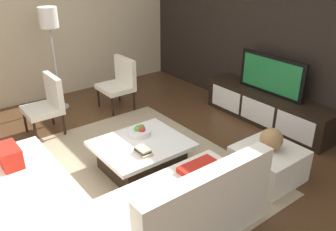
{
  "coord_description": "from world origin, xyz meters",
  "views": [
    {
      "loc": [
        3.06,
        -1.93,
        2.52
      ],
      "look_at": [
        -0.27,
        0.64,
        0.53
      ],
      "focal_mm": 37.85,
      "sensor_mm": 36.0,
      "label": 1
    }
  ],
  "objects_px": {
    "accent_chair_near": "(47,102)",
    "accent_chair_far": "(120,80)",
    "floor_lamp": "(49,25)",
    "coffee_table": "(142,155)",
    "decorative_ball": "(271,139)",
    "fruit_bowl": "(140,131)",
    "book_stack": "(143,151)",
    "ottoman": "(268,164)",
    "television": "(271,75)",
    "sectional_couch": "(91,209)",
    "media_console": "(267,108)"
  },
  "relations": [
    {
      "from": "fruit_bowl",
      "to": "ottoman",
      "type": "bearing_deg",
      "value": 38.23
    },
    {
      "from": "media_console",
      "to": "fruit_bowl",
      "type": "height_order",
      "value": "fruit_bowl"
    },
    {
      "from": "fruit_bowl",
      "to": "decorative_ball",
      "type": "distance_m",
      "value": 1.6
    },
    {
      "from": "media_console",
      "to": "television",
      "type": "xyz_separation_m",
      "value": [
        0.0,
        0.0,
        0.54
      ]
    },
    {
      "from": "accent_chair_far",
      "to": "decorative_ball",
      "type": "bearing_deg",
      "value": -2.05
    },
    {
      "from": "coffee_table",
      "to": "fruit_bowl",
      "type": "bearing_deg",
      "value": 150.45
    },
    {
      "from": "television",
      "to": "fruit_bowl",
      "type": "relative_size",
      "value": 4.06
    },
    {
      "from": "floor_lamp",
      "to": "fruit_bowl",
      "type": "bearing_deg",
      "value": 4.12
    },
    {
      "from": "media_console",
      "to": "coffee_table",
      "type": "bearing_deg",
      "value": -92.49
    },
    {
      "from": "media_console",
      "to": "television",
      "type": "relative_size",
      "value": 1.89
    },
    {
      "from": "fruit_bowl",
      "to": "book_stack",
      "type": "distance_m",
      "value": 0.46
    },
    {
      "from": "sectional_couch",
      "to": "accent_chair_far",
      "type": "bearing_deg",
      "value": 144.08
    },
    {
      "from": "ottoman",
      "to": "fruit_bowl",
      "type": "height_order",
      "value": "fruit_bowl"
    },
    {
      "from": "coffee_table",
      "to": "ottoman",
      "type": "relative_size",
      "value": 1.54
    },
    {
      "from": "television",
      "to": "fruit_bowl",
      "type": "bearing_deg",
      "value": -97.26
    },
    {
      "from": "coffee_table",
      "to": "decorative_ball",
      "type": "distance_m",
      "value": 1.56
    },
    {
      "from": "accent_chair_far",
      "to": "decorative_ball",
      "type": "relative_size",
      "value": 3.28
    },
    {
      "from": "sectional_couch",
      "to": "book_stack",
      "type": "height_order",
      "value": "sectional_couch"
    },
    {
      "from": "media_console",
      "to": "coffee_table",
      "type": "height_order",
      "value": "media_console"
    },
    {
      "from": "accent_chair_near",
      "to": "accent_chair_far",
      "type": "height_order",
      "value": "same"
    },
    {
      "from": "book_stack",
      "to": "sectional_couch",
      "type": "bearing_deg",
      "value": -65.46
    },
    {
      "from": "ottoman",
      "to": "accent_chair_far",
      "type": "bearing_deg",
      "value": -174.18
    },
    {
      "from": "television",
      "to": "book_stack",
      "type": "bearing_deg",
      "value": -87.18
    },
    {
      "from": "media_console",
      "to": "coffee_table",
      "type": "distance_m",
      "value": 2.3
    },
    {
      "from": "accent_chair_near",
      "to": "accent_chair_far",
      "type": "xyz_separation_m",
      "value": [
        -0.15,
        1.31,
        0.0
      ]
    },
    {
      "from": "coffee_table",
      "to": "book_stack",
      "type": "height_order",
      "value": "book_stack"
    },
    {
      "from": "accent_chair_far",
      "to": "book_stack",
      "type": "xyz_separation_m",
      "value": [
        2.06,
        -0.91,
        -0.08
      ]
    },
    {
      "from": "television",
      "to": "ottoman",
      "type": "bearing_deg",
      "value": -51.22
    },
    {
      "from": "fruit_bowl",
      "to": "decorative_ball",
      "type": "bearing_deg",
      "value": 38.23
    },
    {
      "from": "media_console",
      "to": "accent_chair_far",
      "type": "xyz_separation_m",
      "value": [
        -1.94,
        -1.51,
        0.24
      ]
    },
    {
      "from": "accent_chair_near",
      "to": "floor_lamp",
      "type": "relative_size",
      "value": 0.51
    },
    {
      "from": "media_console",
      "to": "decorative_ball",
      "type": "height_order",
      "value": "decorative_ball"
    },
    {
      "from": "sectional_couch",
      "to": "floor_lamp",
      "type": "distance_m",
      "value": 3.4
    },
    {
      "from": "sectional_couch",
      "to": "book_stack",
      "type": "bearing_deg",
      "value": 114.54
    },
    {
      "from": "decorative_ball",
      "to": "ottoman",
      "type": "bearing_deg",
      "value": 0.0
    },
    {
      "from": "book_stack",
      "to": "accent_chair_far",
      "type": "bearing_deg",
      "value": 156.08
    },
    {
      "from": "floor_lamp",
      "to": "accent_chair_far",
      "type": "bearing_deg",
      "value": 53.94
    },
    {
      "from": "sectional_couch",
      "to": "coffee_table",
      "type": "height_order",
      "value": "sectional_couch"
    },
    {
      "from": "decorative_ball",
      "to": "coffee_table",
      "type": "bearing_deg",
      "value": -134.58
    },
    {
      "from": "coffee_table",
      "to": "accent_chair_near",
      "type": "bearing_deg",
      "value": -162.84
    },
    {
      "from": "sectional_couch",
      "to": "decorative_ball",
      "type": "height_order",
      "value": "sectional_couch"
    },
    {
      "from": "sectional_couch",
      "to": "decorative_ball",
      "type": "xyz_separation_m",
      "value": [
        0.46,
        2.07,
        0.25
      ]
    },
    {
      "from": "accent_chair_far",
      "to": "ottoman",
      "type": "bearing_deg",
      "value": -2.05
    },
    {
      "from": "television",
      "to": "media_console",
      "type": "bearing_deg",
      "value": -90.0
    },
    {
      "from": "coffee_table",
      "to": "accent_chair_near",
      "type": "distance_m",
      "value": 1.78
    },
    {
      "from": "coffee_table",
      "to": "book_stack",
      "type": "distance_m",
      "value": 0.33
    },
    {
      "from": "accent_chair_near",
      "to": "floor_lamp",
      "type": "xyz_separation_m",
      "value": [
        -0.78,
        0.46,
        0.93
      ]
    },
    {
      "from": "accent_chair_near",
      "to": "accent_chair_far",
      "type": "relative_size",
      "value": 1.0
    },
    {
      "from": "accent_chair_far",
      "to": "decorative_ball",
      "type": "height_order",
      "value": "accent_chair_far"
    },
    {
      "from": "fruit_bowl",
      "to": "book_stack",
      "type": "bearing_deg",
      "value": -29.13
    }
  ]
}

